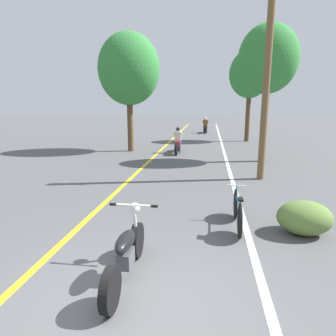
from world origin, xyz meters
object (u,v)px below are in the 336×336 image
at_px(roadside_tree_right_far, 250,74).
at_px(motorcycle_foreground, 126,253).
at_px(roadside_tree_right_near, 268,60).
at_px(bicycle_parked, 238,211).
at_px(utility_pole, 267,71).
at_px(motorcycle_rider_lead, 178,143).
at_px(motorcycle_rider_far, 205,127).
at_px(roadside_tree_left, 129,69).

distance_m(roadside_tree_right_far, motorcycle_foreground, 18.91).
relative_size(roadside_tree_right_near, bicycle_parked, 3.48).
bearing_deg(roadside_tree_right_near, motorcycle_foreground, -109.69).
bearing_deg(utility_pole, motorcycle_rider_lead, 123.28).
bearing_deg(bicycle_parked, roadside_tree_right_far, 82.75).
distance_m(roadside_tree_right_near, bicycle_parked, 9.18).
bearing_deg(motorcycle_rider_far, roadside_tree_left, -109.38).
bearing_deg(roadside_tree_right_far, roadside_tree_left, -141.55).
height_order(motorcycle_foreground, motorcycle_rider_lead, motorcycle_rider_lead).
bearing_deg(bicycle_parked, motorcycle_rider_lead, 103.32).
distance_m(utility_pole, bicycle_parked, 5.72).
distance_m(roadside_tree_right_far, motorcycle_rider_lead, 8.41).
relative_size(roadside_tree_right_near, motorcycle_foreground, 2.96).
distance_m(roadside_tree_left, motorcycle_rider_lead, 4.79).
bearing_deg(roadside_tree_right_near, roadside_tree_right_far, 88.47).
xyz_separation_m(roadside_tree_right_far, roadside_tree_left, (-7.08, -5.62, -0.16)).
xyz_separation_m(roadside_tree_right_near, motorcycle_foreground, (-3.65, -10.21, -4.09)).
bearing_deg(utility_pole, roadside_tree_right_near, 80.18).
relative_size(roadside_tree_right_far, motorcycle_rider_lead, 2.87).
distance_m(motorcycle_rider_far, bicycle_parked, 21.66).
relative_size(roadside_tree_right_near, motorcycle_rider_lead, 2.77).
height_order(utility_pole, bicycle_parked, utility_pole).
bearing_deg(bicycle_parked, roadside_tree_right_near, 77.29).
xyz_separation_m(utility_pole, bicycle_parked, (-1.20, -4.50, -3.32)).
distance_m(roadside_tree_right_near, motorcycle_foreground, 11.59).
bearing_deg(utility_pole, motorcycle_foreground, -114.41).
distance_m(motorcycle_foreground, motorcycle_rider_lead, 12.12).
distance_m(utility_pole, motorcycle_rider_far, 17.57).
bearing_deg(roadside_tree_right_far, motorcycle_foreground, -102.09).
bearing_deg(utility_pole, bicycle_parked, -104.91).
height_order(roadside_tree_right_far, roadside_tree_left, roadside_tree_left).
relative_size(utility_pole, roadside_tree_left, 1.13).
xyz_separation_m(roadside_tree_right_far, motorcycle_rider_far, (-3.05, 5.82, -4.07)).
distance_m(utility_pole, motorcycle_rider_lead, 7.19).
height_order(utility_pole, roadside_tree_right_far, utility_pole).
height_order(utility_pole, motorcycle_foreground, utility_pole).
bearing_deg(motorcycle_foreground, motorcycle_rider_lead, 92.33).
distance_m(motorcycle_foreground, bicycle_parked, 2.89).
height_order(roadside_tree_right_far, motorcycle_foreground, roadside_tree_right_far).
bearing_deg(motorcycle_rider_lead, motorcycle_rider_far, 83.67).
relative_size(roadside_tree_right_near, roadside_tree_left, 0.95).
relative_size(roadside_tree_right_far, motorcycle_foreground, 3.07).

